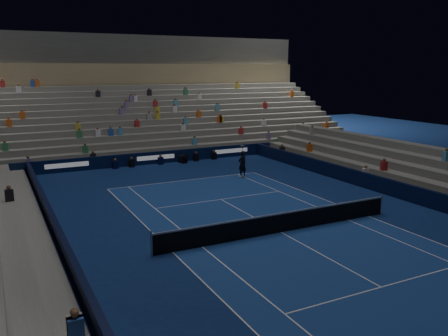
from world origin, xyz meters
name	(u,v)px	position (x,y,z in m)	size (l,w,h in m)	color
ground	(281,232)	(0.00, 0.00, 0.00)	(90.00, 90.00, 0.00)	navy
court_surface	(281,232)	(0.00, 0.00, 0.01)	(10.97, 23.77, 0.01)	navy
sponsor_barrier_far	(155,158)	(0.00, 18.50, 0.50)	(44.00, 0.25, 1.00)	black
sponsor_barrier_east	(424,197)	(9.70, 0.00, 0.50)	(0.25, 37.00, 1.00)	black
sponsor_barrier_west	(68,259)	(-9.70, 0.00, 0.50)	(0.25, 37.00, 1.00)	black
grandstand_main	(124,113)	(0.00, 27.90, 3.38)	(44.00, 15.20, 11.20)	slate
tennis_net	(281,222)	(0.00, 0.00, 0.50)	(12.90, 0.10, 1.10)	#B2B2B7
tennis_player	(242,164)	(3.97, 10.94, 0.96)	(0.70, 0.46, 1.93)	black
broadcast_camera	(183,159)	(2.16, 17.79, 0.34)	(0.69, 1.05, 0.67)	black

